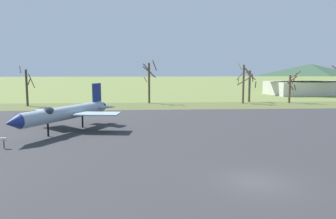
% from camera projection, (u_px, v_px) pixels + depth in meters
% --- Properties ---
extents(ground_plane, '(600.00, 600.00, 0.00)m').
position_uv_depth(ground_plane, '(256.00, 182.00, 19.59)').
color(ground_plane, olive).
extents(asphalt_apron, '(106.21, 44.30, 0.05)m').
position_uv_depth(asphalt_apron, '(212.00, 137.00, 32.75)').
color(asphalt_apron, '#333335').
rests_on(asphalt_apron, ground).
extents(grass_verge_strip, '(166.21, 12.00, 0.06)m').
position_uv_depth(grass_verge_strip, '(182.00, 106.00, 60.63)').
color(grass_verge_strip, brown).
rests_on(grass_verge_strip, ground).
extents(jet_fighter_front_left, '(10.51, 13.99, 5.08)m').
position_uv_depth(jet_fighter_front_left, '(65.00, 113.00, 34.91)').
color(jet_fighter_front_left, '#8EA3B2').
rests_on(jet_fighter_front_left, ground).
extents(info_placard_front_left, '(0.55, 0.22, 1.00)m').
position_uv_depth(info_placard_front_left, '(4.00, 142.00, 27.74)').
color(info_placard_front_left, black).
rests_on(info_placard_front_left, ground).
extents(bare_tree_far_left, '(2.58, 2.25, 7.45)m').
position_uv_depth(bare_tree_far_left, '(27.00, 86.00, 59.57)').
color(bare_tree_far_left, '#42382D').
rests_on(bare_tree_far_left, ground).
extents(bare_tree_left_of_center, '(2.87, 2.40, 8.61)m').
position_uv_depth(bare_tree_left_of_center, '(149.00, 80.00, 64.48)').
color(bare_tree_left_of_center, brown).
rests_on(bare_tree_left_of_center, ground).
extents(bare_tree_center, '(3.30, 2.93, 8.09)m').
position_uv_depth(bare_tree_center, '(243.00, 83.00, 64.38)').
color(bare_tree_center, brown).
rests_on(bare_tree_center, ground).
extents(bare_tree_right_of_center, '(3.36, 2.61, 7.64)m').
position_uv_depth(bare_tree_right_of_center, '(250.00, 83.00, 67.96)').
color(bare_tree_right_of_center, brown).
rests_on(bare_tree_right_of_center, ground).
extents(bare_tree_far_right, '(2.47, 3.03, 6.50)m').
position_uv_depth(bare_tree_far_right, '(291.00, 86.00, 65.37)').
color(bare_tree_far_right, brown).
rests_on(bare_tree_far_right, ground).
extents(visitor_building, '(23.32, 14.46, 8.28)m').
position_uv_depth(visitor_building, '(310.00, 79.00, 87.75)').
color(visitor_building, beige).
rests_on(visitor_building, ground).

